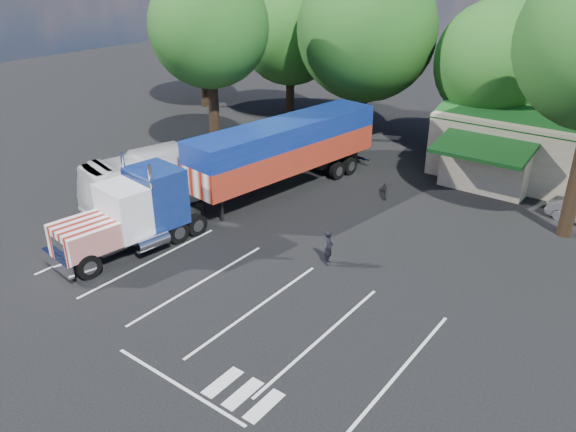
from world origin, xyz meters
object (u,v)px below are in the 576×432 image
Objects in this scene: bicycle at (386,188)px; tour_bus at (181,172)px; semi_truck at (251,161)px; woman at (329,247)px.

tour_bus is (-9.36, -7.44, 1.10)m from bicycle.
semi_truck is 1.88× the size of tour_bus.
semi_truck is 4.26m from tour_bus.
bicycle is at bearing 51.73° from semi_truck.
woman is 0.92× the size of bicycle.
tour_bus reaches higher than bicycle.
woman is 0.15× the size of tour_bus.
tour_bus reaches higher than woman.
tour_bus is at bearing -144.79° from semi_truck.
semi_truck reaches higher than bicycle.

